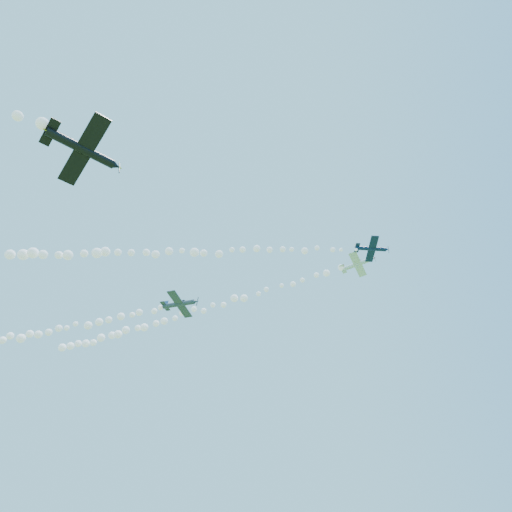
# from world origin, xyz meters

# --- Properties ---
(plane_white) EXTENTS (7.03, 7.44, 1.93)m
(plane_white) POSITION_xyz_m (25.88, 10.17, 53.85)
(plane_white) COLOR white
(smoke_trail_white) EXTENTS (72.09, 24.67, 2.98)m
(smoke_trail_white) POSITION_xyz_m (-12.11, 22.24, 53.53)
(smoke_trail_white) COLOR white
(plane_navy) EXTENTS (6.34, 6.72, 2.48)m
(plane_navy) POSITION_xyz_m (28.14, 5.10, 53.10)
(plane_navy) COLOR #0E1D3E
(smoke_trail_navy) EXTENTS (65.13, 10.49, 2.54)m
(smoke_trail_navy) POSITION_xyz_m (-6.29, 0.62, 52.92)
(smoke_trail_navy) COLOR white
(plane_grey) EXTENTS (7.20, 7.64, 2.46)m
(plane_grey) POSITION_xyz_m (-6.78, 4.90, 44.40)
(plane_grey) COLOR #343E4C
(smoke_trail_grey) EXTENTS (64.18, 13.44, 3.24)m
(smoke_trail_grey) POSITION_xyz_m (-40.97, 10.90, 44.01)
(smoke_trail_grey) COLOR white
(plane_black) EXTENTS (7.00, 7.00, 2.68)m
(plane_black) POSITION_xyz_m (-4.29, -33.58, 36.64)
(plane_black) COLOR black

